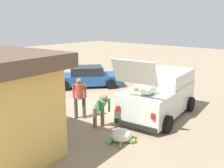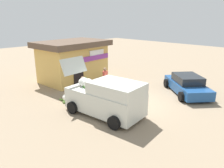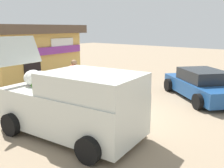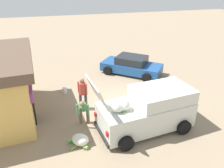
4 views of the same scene
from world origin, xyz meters
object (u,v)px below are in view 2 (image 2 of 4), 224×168
at_px(unloaded_banana_pile, 67,98).
at_px(storefront_bar, 73,60).
at_px(customer_bending, 87,84).
at_px(paint_bucket, 117,82).
at_px(delivery_van, 106,98).
at_px(parked_sedan, 187,85).
at_px(vendor_standing, 105,78).

bearing_deg(unloaded_banana_pile, storefront_bar, 49.26).
height_order(customer_bending, paint_bucket, customer_bending).
bearing_deg(paint_bucket, customer_bending, -169.08).
distance_m(storefront_bar, unloaded_banana_pile, 4.80).
bearing_deg(delivery_van, storefront_bar, 68.33).
relative_size(storefront_bar, parked_sedan, 1.35).
bearing_deg(storefront_bar, paint_bucket, -61.94).
relative_size(parked_sedan, vendor_standing, 2.45).
distance_m(storefront_bar, paint_bucket, 3.89).
bearing_deg(vendor_standing, storefront_bar, 85.76).
height_order(storefront_bar, customer_bending, storefront_bar).
bearing_deg(parked_sedan, delivery_van, 167.20).
bearing_deg(vendor_standing, customer_bending, 172.65).
height_order(delivery_van, vendor_standing, delivery_van).
distance_m(storefront_bar, parked_sedan, 8.72).
relative_size(storefront_bar, paint_bucket, 17.81).
xyz_separation_m(unloaded_banana_pile, paint_bucket, (4.69, 0.30, -0.06)).
height_order(storefront_bar, paint_bucket, storefront_bar).
distance_m(delivery_van, parked_sedan, 6.24).
bearing_deg(customer_bending, unloaded_banana_pile, 164.99).
distance_m(parked_sedan, customer_bending, 6.60).
bearing_deg(parked_sedan, customer_bending, 141.46).
xyz_separation_m(parked_sedan, customer_bending, (-5.16, 4.11, 0.26)).
distance_m(parked_sedan, paint_bucket, 5.10).
xyz_separation_m(storefront_bar, paint_bucket, (1.69, -3.18, -1.47)).
distance_m(delivery_van, customer_bending, 2.88).
bearing_deg(storefront_bar, unloaded_banana_pile, -130.74).
distance_m(storefront_bar, vendor_standing, 4.07).
relative_size(storefront_bar, delivery_van, 1.23).
bearing_deg(customer_bending, parked_sedan, -38.54).
xyz_separation_m(delivery_van, vendor_standing, (2.31, 2.55, 0.06)).
xyz_separation_m(storefront_bar, vendor_standing, (-0.30, -4.01, -0.62)).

